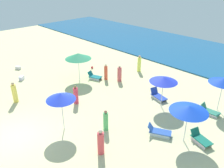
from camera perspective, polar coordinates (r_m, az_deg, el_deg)
name	(u,v)px	position (r m, az deg, el deg)	size (l,w,h in m)	color
ground_plane	(17,136)	(16.23, -22.36, -11.75)	(60.00, 60.00, 0.00)	beige
ocean	(198,53)	(31.52, 20.54, 7.11)	(60.00, 12.90, 0.12)	#1C5688
umbrella_0	(78,56)	(21.66, -8.36, 6.85)	(2.43, 2.43, 2.66)	silver
lounge_chair_0_0	(94,76)	(22.43, -4.37, 1.87)	(1.43, 1.06, 0.72)	silver
umbrella_1	(224,81)	(18.26, 25.90, 0.75)	(2.08, 2.08, 2.62)	silver
lounge_chair_1_0	(209,111)	(18.44, 22.91, -6.15)	(1.36, 0.70, 0.68)	silver
umbrella_2	(61,97)	(14.67, -12.55, -3.03)	(1.87, 1.87, 2.67)	silver
umbrella_3	(164,79)	(17.41, 12.63, 1.16)	(2.10, 2.10, 2.49)	silver
lounge_chair_3_0	(158,96)	(19.28, 11.29, -2.86)	(1.61, 1.00, 0.77)	silver
umbrella_4	(189,109)	(14.05, 18.47, -5.80)	(2.25, 2.25, 2.51)	silver
lounge_chair_4_0	(200,139)	(15.39, 20.99, -12.49)	(1.46, 1.00, 0.70)	silver
lounge_chair_4_1	(159,131)	(15.28, 11.47, -11.42)	(1.58, 1.21, 0.68)	silver
beachgoer_0	(76,95)	(18.26, -8.92, -2.77)	(0.47, 0.47, 1.55)	#DF3B56
beachgoer_1	(15,93)	(19.76, -22.93, -2.05)	(0.54, 0.54, 1.72)	#ECD759
beachgoer_2	(139,64)	(24.08, 6.74, 4.93)	(0.47, 0.47, 1.75)	#E1ED5A
beachgoer_3	(106,121)	(15.19, -1.55, -9.09)	(0.44, 0.44, 1.48)	#52B968
beachgoer_4	(101,143)	(13.41, -2.80, -14.24)	(0.54, 0.54, 1.65)	#E44A52
beachgoer_5	(106,72)	(22.11, -1.53, 2.90)	(0.43, 0.43, 1.56)	#F55439
beachgoer_7	(119,74)	(21.78, 1.86, 2.44)	(0.54, 0.54, 1.54)	#DA595D
beach_ball_0	(92,67)	(24.98, -4.94, 4.12)	(0.25, 0.25, 0.25)	#D7313E
cooler_box_1	(22,78)	(23.88, -21.42, 1.39)	(0.53, 0.33, 0.36)	white
cooler_box_2	(18,68)	(26.69, -22.19, 3.75)	(0.57, 0.30, 0.32)	silver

